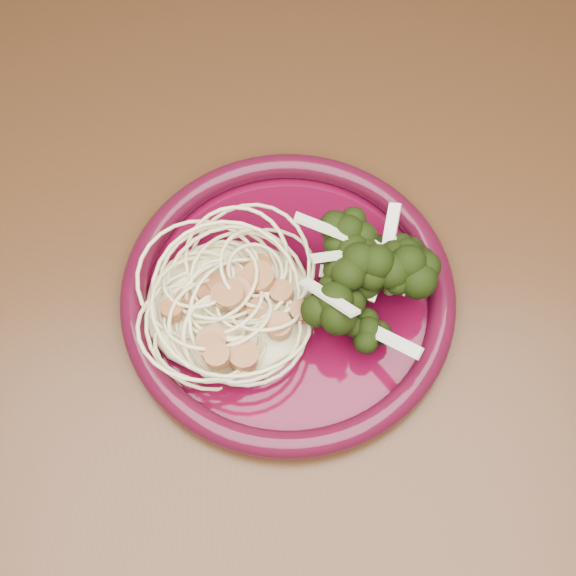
# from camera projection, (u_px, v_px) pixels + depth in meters

# --- Properties ---
(dining_table) EXTENTS (1.20, 0.80, 0.75)m
(dining_table) POSITION_uv_depth(u_px,v_px,m) (252.00, 402.00, 0.66)
(dining_table) COLOR #472814
(dining_table) RESTS_ON ground
(dinner_plate) EXTENTS (0.28, 0.28, 0.02)m
(dinner_plate) POSITION_uv_depth(u_px,v_px,m) (288.00, 295.00, 0.59)
(dinner_plate) COLOR #440419
(dinner_plate) RESTS_ON dining_table
(spaghetti_pile) EXTENTS (0.14, 0.13, 0.03)m
(spaghetti_pile) POSITION_uv_depth(u_px,v_px,m) (230.00, 300.00, 0.57)
(spaghetti_pile) COLOR beige
(spaghetti_pile) RESTS_ON dinner_plate
(scallop_cluster) EXTENTS (0.13, 0.13, 0.04)m
(scallop_cluster) POSITION_uv_depth(u_px,v_px,m) (227.00, 280.00, 0.54)
(scallop_cluster) COLOR #A26638
(scallop_cluster) RESTS_ON spaghetti_pile
(broccoli_pile) EXTENTS (0.11, 0.15, 0.05)m
(broccoli_pile) POSITION_uv_depth(u_px,v_px,m) (359.00, 267.00, 0.57)
(broccoli_pile) COLOR black
(broccoli_pile) RESTS_ON dinner_plate
(onion_garnish) EXTENTS (0.08, 0.10, 0.05)m
(onion_garnish) POSITION_uv_depth(u_px,v_px,m) (363.00, 246.00, 0.55)
(onion_garnish) COLOR beige
(onion_garnish) RESTS_ON broccoli_pile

